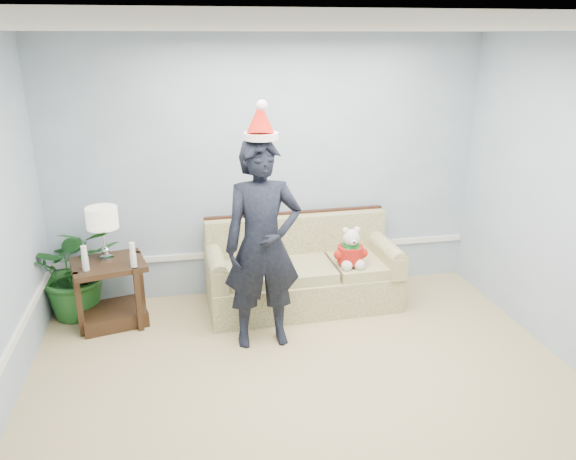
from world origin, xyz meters
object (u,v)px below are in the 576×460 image
(side_table, at_px, (112,299))
(houseplant, at_px, (77,270))
(sofa, at_px, (301,274))
(table_lamp, at_px, (102,220))
(teddy_bear, at_px, (351,252))
(man, at_px, (263,246))

(side_table, bearing_deg, houseplant, 145.17)
(side_table, bearing_deg, sofa, 2.14)
(side_table, height_order, table_lamp, table_lamp)
(sofa, bearing_deg, teddy_bear, -29.30)
(sofa, xyz_separation_m, man, (-0.50, -0.70, 0.62))
(sofa, relative_size, teddy_bear, 4.68)
(side_table, relative_size, teddy_bear, 1.84)
(side_table, xyz_separation_m, table_lamp, (-0.02, 0.07, 0.79))
(table_lamp, xyz_separation_m, man, (1.41, -0.70, -0.10))
(table_lamp, xyz_separation_m, houseplant, (-0.32, 0.16, -0.55))
(side_table, xyz_separation_m, teddy_bear, (2.34, -0.16, 0.38))
(houseplant, bearing_deg, teddy_bear, -8.44)
(side_table, height_order, houseplant, houseplant)
(man, relative_size, teddy_bear, 4.50)
(houseplant, distance_m, teddy_bear, 2.71)
(table_lamp, bearing_deg, teddy_bear, -5.64)
(side_table, relative_size, houseplant, 0.79)
(sofa, height_order, man, man)
(side_table, height_order, man, man)
(teddy_bear, bearing_deg, sofa, 152.43)
(houseplant, bearing_deg, sofa, -4.15)
(houseplant, relative_size, teddy_bear, 2.34)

